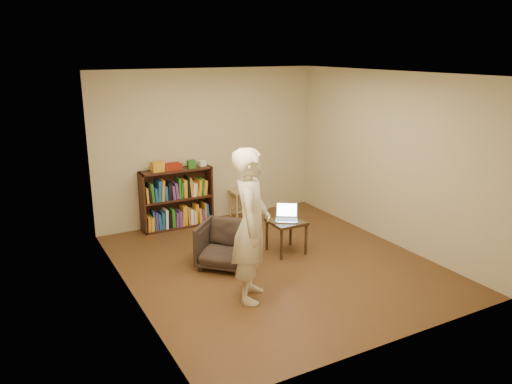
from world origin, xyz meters
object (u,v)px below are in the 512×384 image
stool (240,196)px  person (251,226)px  side_table (286,226)px  laptop (287,216)px  armchair (225,245)px  bookshelf (177,202)px

stool → person: 3.06m
side_table → laptop: laptop is taller
side_table → person: (-1.11, -1.00, 0.51)m
armchair → bookshelf: bearing=134.8°
side_table → laptop: (0.01, 0.02, 0.14)m
bookshelf → side_table: bookshelf is taller
laptop → side_table: bearing=-88.1°
laptop → person: person is taller
bookshelf → person: 2.85m
bookshelf → armchair: (0.03, -1.83, -0.13)m
bookshelf → laptop: bookshelf is taller
stool → armchair: size_ratio=0.71×
stool → armchair: (-1.13, -1.76, -0.08)m
armchair → laptop: bearing=46.1°
stool → person: person is taller
laptop → person: 1.57m
side_table → armchair: bearing=-179.1°
bookshelf → laptop: bearing=-59.6°
stool → side_table: 1.75m
stool → side_table: side_table is taller
stool → armchair: 2.09m
laptop → person: bearing=-104.0°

